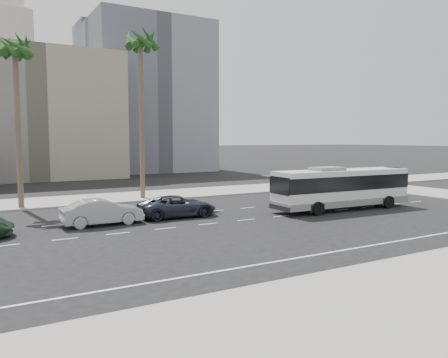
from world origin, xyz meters
TOP-DOWN VIEW (x-y plane):
  - ground at (0.00, 0.00)m, footprint 700.00×700.00m
  - sidewalk_north at (0.00, 15.50)m, footprint 120.00×7.00m
  - midrise_beige_west at (-12.00, 45.00)m, footprint 24.00×18.00m
  - midrise_gray_center at (8.00, 52.00)m, footprint 20.00×20.00m
  - civic_tower at (-2.00, 250.00)m, footprint 42.00×42.00m
  - highrise_right at (45.00, 230.00)m, footprint 26.00×26.00m
  - highrise_far at (70.00, 260.00)m, footprint 22.00×22.00m
  - city_bus at (6.10, 0.17)m, footprint 12.05×3.09m
  - car_a at (-6.64, 3.52)m, footprint 2.78×5.70m
  - car_b at (-12.14, 3.16)m, footprint 1.84×5.21m
  - palm_near at (-5.69, 13.87)m, footprint 4.62×4.62m
  - palm_mid at (-16.16, 12.90)m, footprint 4.45×4.45m

SIDE VIEW (x-z plane):
  - ground at x=0.00m, z-range 0.00..0.00m
  - sidewalk_north at x=0.00m, z-range 0.00..0.15m
  - car_a at x=-6.64m, z-range 0.00..1.56m
  - car_b at x=-12.14m, z-range 0.00..1.71m
  - city_bus at x=6.10m, z-range 0.09..3.52m
  - midrise_beige_west at x=-12.00m, z-range 0.00..18.00m
  - palm_mid at x=-16.16m, z-range 5.50..19.26m
  - midrise_gray_center at x=8.00m, z-range 0.00..26.00m
  - palm_near at x=-5.69m, z-range 6.32..21.87m
  - highrise_far at x=70.00m, z-range 0.00..60.00m
  - highrise_right at x=45.00m, z-range 0.00..70.00m
  - civic_tower at x=-2.00m, z-range -25.67..103.33m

